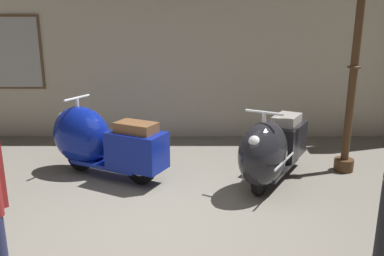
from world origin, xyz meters
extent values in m
plane|color=slate|center=(0.00, 0.00, 0.00)|extent=(60.00, 60.00, 0.00)
cube|color=#BCB29E|center=(0.00, 3.57, 1.88)|extent=(18.00, 0.20, 3.76)
cube|color=brown|center=(-2.87, 3.46, 1.60)|extent=(1.00, 0.03, 1.33)
cube|color=#9E9E9E|center=(-2.87, 3.44, 1.60)|extent=(0.92, 0.01, 1.25)
cylinder|color=black|center=(-1.30, 1.70, 0.23)|extent=(0.44, 0.29, 0.45)
cylinder|color=silver|center=(-1.30, 1.70, 0.23)|extent=(0.23, 0.19, 0.20)
cylinder|color=black|center=(-0.35, 1.21, 0.23)|extent=(0.44, 0.29, 0.45)
cylinder|color=silver|center=(-0.35, 1.21, 0.23)|extent=(0.23, 0.19, 0.20)
cube|color=navy|center=(-0.82, 1.46, 0.20)|extent=(1.14, 0.85, 0.06)
ellipsoid|color=navy|center=(-1.25, 1.67, 0.55)|extent=(1.11, 0.95, 0.86)
cube|color=navy|center=(-0.39, 1.23, 0.47)|extent=(0.89, 0.75, 0.50)
cube|color=brown|center=(-0.39, 1.23, 0.79)|extent=(0.63, 0.53, 0.14)
sphere|color=silver|center=(-1.53, 1.82, 0.78)|extent=(0.17, 0.17, 0.17)
cylinder|color=silver|center=(-1.28, 1.69, 0.94)|extent=(0.05, 0.05, 0.32)
cylinder|color=silver|center=(-1.28, 1.69, 1.10)|extent=(0.26, 0.46, 0.04)
cylinder|color=black|center=(1.23, 0.87, 0.22)|extent=(0.30, 0.42, 0.44)
cylinder|color=silver|center=(1.23, 0.87, 0.22)|extent=(0.19, 0.22, 0.20)
cylinder|color=black|center=(1.75, 1.77, 0.22)|extent=(0.30, 0.42, 0.44)
cylinder|color=silver|center=(1.75, 1.77, 0.22)|extent=(0.19, 0.22, 0.20)
cube|color=black|center=(1.49, 1.32, 0.20)|extent=(0.87, 1.10, 0.06)
ellipsoid|color=black|center=(1.26, 0.92, 0.53)|extent=(0.96, 1.09, 0.84)
cube|color=black|center=(1.73, 1.74, 0.46)|extent=(0.76, 0.87, 0.48)
cube|color=gray|center=(1.73, 1.74, 0.77)|extent=(0.53, 0.61, 0.13)
sphere|color=silver|center=(1.10, 0.65, 0.76)|extent=(0.17, 0.17, 0.17)
cylinder|color=silver|center=(1.24, 0.89, 0.92)|extent=(0.05, 0.05, 0.31)
cylinder|color=silver|center=(1.24, 0.89, 1.07)|extent=(0.44, 0.27, 0.04)
cube|color=silver|center=(1.50, 0.78, 0.48)|extent=(0.38, 0.65, 0.03)
cylinder|color=#472D19|center=(2.61, 1.69, 0.09)|extent=(0.28, 0.28, 0.18)
cylinder|color=#472D19|center=(2.61, 1.69, 1.41)|extent=(0.11, 0.11, 2.46)
torus|color=#472D19|center=(2.61, 1.69, 1.54)|extent=(0.19, 0.19, 0.04)
camera|label=1|loc=(0.36, -3.80, 2.15)|focal=36.81mm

